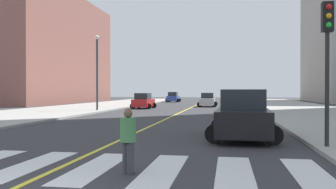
{
  "coord_description": "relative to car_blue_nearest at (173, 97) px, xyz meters",
  "views": [
    {
      "loc": [
        4.33,
        -4.99,
        2.01
      ],
      "look_at": [
        -1.04,
        27.34,
        1.68
      ],
      "focal_mm": 38.39,
      "sensor_mm": 36.0,
      "label": 1
    }
  ],
  "objects": [
    {
      "name": "car_silver_fifth",
      "position": [
        7.22,
        -18.43,
        -0.02
      ],
      "size": [
        2.49,
        3.97,
        1.77
      ],
      "rotation": [
        0.0,
        0.0,
        3.13
      ],
      "color": "#B7B7BC",
      "rests_on": "ground"
    },
    {
      "name": "car_yellow_fourth",
      "position": [
        10.76,
        -30.96,
        0.08
      ],
      "size": [
        2.8,
        4.47,
        1.99
      ],
      "rotation": [
        0.0,
        0.0,
        3.15
      ],
      "color": "gold",
      "rests_on": "ground"
    },
    {
      "name": "car_blue_nearest",
      "position": [
        0.0,
        0.0,
        0.0
      ],
      "size": [
        2.54,
        4.08,
        1.82
      ],
      "rotation": [
        0.0,
        0.0,
        -0.0
      ],
      "color": "#2D479E",
      "rests_on": "ground"
    },
    {
      "name": "lane_divider_paint",
      "position": [
        5.4,
        -19.34,
        -0.85
      ],
      "size": [
        0.16,
        80.0,
        0.01
      ],
      "primitive_type": "cube",
      "color": "yellow",
      "rests_on": "ground"
    },
    {
      "name": "traffic_light_near_corner",
      "position": [
        13.03,
        -51.6,
        2.7
      ],
      "size": [
        0.36,
        0.41,
        4.84
      ],
      "rotation": [
        0.0,
        0.0,
        3.14
      ],
      "color": "black",
      "rests_on": "sidewalk_kerb_east"
    },
    {
      "name": "sidewalk_kerb_west",
      "position": [
        -6.8,
        -39.34,
        -0.78
      ],
      "size": [
        10.0,
        120.0,
        0.15
      ],
      "primitive_type": "cube",
      "color": "#9E9B93",
      "rests_on": "ground"
    },
    {
      "name": "pedestrian_crossing",
      "position": [
        7.36,
        -55.94,
        0.02
      ],
      "size": [
        0.39,
        0.39,
        1.57
      ],
      "rotation": [
        0.0,
        0.0,
        2.54
      ],
      "color": "#38383D",
      "rests_on": "ground"
    },
    {
      "name": "street_lamp",
      "position": [
        -2.88,
        -30.82,
        3.62
      ],
      "size": [
        0.44,
        0.44,
        7.3
      ],
      "color": "#38383D",
      "rests_on": "sidewalk_kerb_west"
    },
    {
      "name": "crosswalk_paint",
      "position": [
        5.4,
        -55.34,
        -0.85
      ],
      "size": [
        13.5,
        4.0,
        0.01
      ],
      "color": "silver",
      "rests_on": "ground"
    },
    {
      "name": "car_red_second",
      "position": [
        0.25,
        -24.41,
        -0.03
      ],
      "size": [
        2.54,
        4.0,
        1.76
      ],
      "rotation": [
        0.0,
        0.0,
        -0.03
      ],
      "color": "red",
      "rests_on": "ground"
    },
    {
      "name": "car_black_third",
      "position": [
        10.37,
        -49.09,
        0.12
      ],
      "size": [
        2.99,
        4.7,
        2.07
      ],
      "rotation": [
        0.0,
        0.0,
        3.11
      ],
      "color": "black",
      "rests_on": "ground"
    },
    {
      "name": "low_rise_brick_west",
      "position": [
        -22.61,
        -7.87,
        8.07
      ],
      "size": [
        16.0,
        32.0,
        17.84
      ],
      "primitive_type": "cube",
      "color": "#8D544A",
      "rests_on": "ground"
    }
  ]
}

